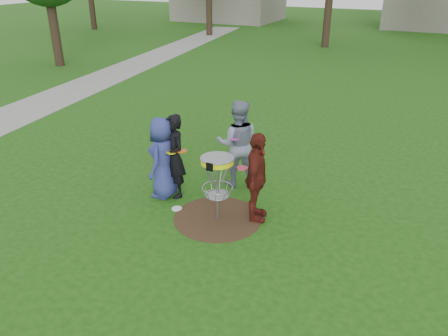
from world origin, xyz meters
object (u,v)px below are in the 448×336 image
at_px(disc_golf_basket, 217,173).
at_px(player_grey, 238,144).
at_px(player_maroon, 256,178).
at_px(player_black, 174,156).
at_px(player_blue, 163,158).

bearing_deg(disc_golf_basket, player_grey, 99.70).
relative_size(player_grey, player_maroon, 1.10).
height_order(player_black, player_maroon, player_black).
relative_size(player_blue, player_grey, 0.90).
relative_size(player_black, player_maroon, 1.02).
xyz_separation_m(player_black, disc_golf_basket, (1.29, -0.50, 0.08)).
xyz_separation_m(player_black, player_maroon, (1.98, -0.18, -0.01)).
xyz_separation_m(player_maroon, disc_golf_basket, (-0.69, -0.32, 0.10)).
distance_m(player_blue, player_maroon, 2.20).
distance_m(player_black, player_grey, 1.50).
bearing_deg(player_maroon, disc_golf_basket, 101.37).
bearing_deg(player_black, player_blue, -118.55).
bearing_deg(player_maroon, player_blue, 74.67).
bearing_deg(disc_golf_basket, player_black, 158.75).
height_order(player_blue, disc_golf_basket, player_blue).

